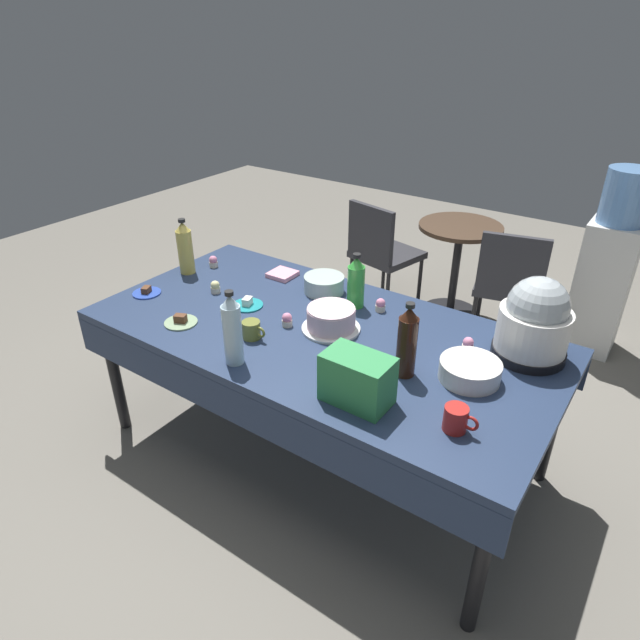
{
  "coord_description": "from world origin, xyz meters",
  "views": [
    {
      "loc": [
        1.28,
        -1.83,
        2.06
      ],
      "look_at": [
        0.0,
        0.0,
        0.8
      ],
      "focal_mm": 30.9,
      "sensor_mm": 36.0,
      "label": 1
    }
  ],
  "objects_px": {
    "soda_carton": "(357,379)",
    "cupcake_vanilla": "(468,345)",
    "slow_cooker": "(534,322)",
    "dessert_plate_cobalt": "(147,292)",
    "dessert_plate_sage": "(181,321)",
    "soda_bottle_lime_soda": "(356,282)",
    "potluck_table": "(320,340)",
    "dessert_plate_teal": "(248,304)",
    "cupcake_berry": "(213,262)",
    "ceramic_snack_bowl": "(470,371)",
    "round_cafe_table": "(457,254)",
    "cupcake_cocoa": "(215,287)",
    "coffee_mug_red": "(456,419)",
    "coffee_mug_olive": "(252,330)",
    "water_cooler": "(607,269)",
    "soda_bottle_ginger_ale": "(185,248)",
    "soda_bottle_water": "(232,330)",
    "cupcake_mint": "(287,320)",
    "soda_bottle_cola": "(407,342)",
    "frosted_layer_cake": "(331,319)",
    "maroon_chair_right": "(510,281)",
    "cupcake_rose": "(380,305)",
    "glass_salad_bowl": "(324,284)",
    "maroon_chair_left": "(381,249)"
  },
  "relations": [
    {
      "from": "coffee_mug_olive",
      "to": "potluck_table",
      "type": "bearing_deg",
      "value": 48.88
    },
    {
      "from": "water_cooler",
      "to": "soda_bottle_ginger_ale",
      "type": "bearing_deg",
      "value": -136.14
    },
    {
      "from": "ceramic_snack_bowl",
      "to": "round_cafe_table",
      "type": "xyz_separation_m",
      "value": [
        -0.78,
        1.82,
        -0.29
      ]
    },
    {
      "from": "cupcake_berry",
      "to": "cupcake_mint",
      "type": "height_order",
      "value": "same"
    },
    {
      "from": "frosted_layer_cake",
      "to": "cupcake_vanilla",
      "type": "height_order",
      "value": "frosted_layer_cake"
    },
    {
      "from": "cupcake_rose",
      "to": "water_cooler",
      "type": "relative_size",
      "value": 0.05
    },
    {
      "from": "frosted_layer_cake",
      "to": "slow_cooker",
      "type": "distance_m",
      "value": 0.89
    },
    {
      "from": "soda_carton",
      "to": "cupcake_vanilla",
      "type": "bearing_deg",
      "value": 70.22
    },
    {
      "from": "cupcake_cocoa",
      "to": "cupcake_mint",
      "type": "distance_m",
      "value": 0.53
    },
    {
      "from": "glass_salad_bowl",
      "to": "coffee_mug_olive",
      "type": "xyz_separation_m",
      "value": [
        0.0,
        -0.58,
        -0.0
      ]
    },
    {
      "from": "potluck_table",
      "to": "dessert_plate_teal",
      "type": "bearing_deg",
      "value": -177.68
    },
    {
      "from": "ceramic_snack_bowl",
      "to": "maroon_chair_right",
      "type": "height_order",
      "value": "maroon_chair_right"
    },
    {
      "from": "potluck_table",
      "to": "ceramic_snack_bowl",
      "type": "bearing_deg",
      "value": 1.44
    },
    {
      "from": "frosted_layer_cake",
      "to": "soda_bottle_ginger_ale",
      "type": "distance_m",
      "value": 1.04
    },
    {
      "from": "dessert_plate_teal",
      "to": "coffee_mug_olive",
      "type": "height_order",
      "value": "coffee_mug_olive"
    },
    {
      "from": "slow_cooker",
      "to": "dessert_plate_sage",
      "type": "height_order",
      "value": "slow_cooker"
    },
    {
      "from": "maroon_chair_left",
      "to": "soda_bottle_cola",
      "type": "bearing_deg",
      "value": -58.25
    },
    {
      "from": "glass_salad_bowl",
      "to": "cupcake_vanilla",
      "type": "relative_size",
      "value": 3.18
    },
    {
      "from": "dessert_plate_cobalt",
      "to": "cupcake_cocoa",
      "type": "bearing_deg",
      "value": 37.23
    },
    {
      "from": "coffee_mug_red",
      "to": "maroon_chair_left",
      "type": "height_order",
      "value": "maroon_chair_left"
    },
    {
      "from": "dessert_plate_teal",
      "to": "cupcake_berry",
      "type": "relative_size",
      "value": 2.33
    },
    {
      "from": "cupcake_berry",
      "to": "soda_bottle_water",
      "type": "height_order",
      "value": "soda_bottle_water"
    },
    {
      "from": "potluck_table",
      "to": "cupcake_rose",
      "type": "distance_m",
      "value": 0.36
    },
    {
      "from": "dessert_plate_teal",
      "to": "coffee_mug_red",
      "type": "relative_size",
      "value": 1.22
    },
    {
      "from": "frosted_layer_cake",
      "to": "dessert_plate_teal",
      "type": "xyz_separation_m",
      "value": [
        -0.48,
        -0.05,
        -0.04
      ]
    },
    {
      "from": "glass_salad_bowl",
      "to": "dessert_plate_cobalt",
      "type": "height_order",
      "value": "glass_salad_bowl"
    },
    {
      "from": "soda_bottle_lime_soda",
      "to": "maroon_chair_left",
      "type": "bearing_deg",
      "value": 113.66
    },
    {
      "from": "slow_cooker",
      "to": "coffee_mug_red",
      "type": "xyz_separation_m",
      "value": [
        -0.07,
        -0.64,
        -0.12
      ]
    },
    {
      "from": "soda_bottle_lime_soda",
      "to": "soda_bottle_ginger_ale",
      "type": "distance_m",
      "value": 1.02
    },
    {
      "from": "potluck_table",
      "to": "dessert_plate_teal",
      "type": "distance_m",
      "value": 0.44
    },
    {
      "from": "dessert_plate_sage",
      "to": "soda_bottle_lime_soda",
      "type": "height_order",
      "value": "soda_bottle_lime_soda"
    },
    {
      "from": "frosted_layer_cake",
      "to": "soda_bottle_lime_soda",
      "type": "bearing_deg",
      "value": 96.81
    },
    {
      "from": "soda_bottle_cola",
      "to": "soda_bottle_lime_soda",
      "type": "bearing_deg",
      "value": 140.68
    },
    {
      "from": "soda_carton",
      "to": "cupcake_mint",
      "type": "bearing_deg",
      "value": 152.52
    },
    {
      "from": "cupcake_berry",
      "to": "soda_bottle_lime_soda",
      "type": "height_order",
      "value": "soda_bottle_lime_soda"
    },
    {
      "from": "slow_cooker",
      "to": "dessert_plate_cobalt",
      "type": "bearing_deg",
      "value": -163.32
    },
    {
      "from": "ceramic_snack_bowl",
      "to": "soda_bottle_lime_soda",
      "type": "distance_m",
      "value": 0.77
    },
    {
      "from": "round_cafe_table",
      "to": "maroon_chair_right",
      "type": "bearing_deg",
      "value": -25.56
    },
    {
      "from": "cupcake_berry",
      "to": "slow_cooker",
      "type": "bearing_deg",
      "value": 2.91
    },
    {
      "from": "cupcake_berry",
      "to": "cupcake_cocoa",
      "type": "bearing_deg",
      "value": -43.6
    },
    {
      "from": "cupcake_vanilla",
      "to": "soda_bottle_ginger_ale",
      "type": "bearing_deg",
      "value": -175.81
    },
    {
      "from": "cupcake_berry",
      "to": "soda_bottle_ginger_ale",
      "type": "height_order",
      "value": "soda_bottle_ginger_ale"
    },
    {
      "from": "cupcake_rose",
      "to": "soda_bottle_water",
      "type": "distance_m",
      "value": 0.82
    },
    {
      "from": "glass_salad_bowl",
      "to": "coffee_mug_olive",
      "type": "height_order",
      "value": "glass_salad_bowl"
    },
    {
      "from": "ceramic_snack_bowl",
      "to": "water_cooler",
      "type": "height_order",
      "value": "water_cooler"
    },
    {
      "from": "dessert_plate_cobalt",
      "to": "maroon_chair_right",
      "type": "bearing_deg",
      "value": 52.97
    },
    {
      "from": "ceramic_snack_bowl",
      "to": "soda_bottle_water",
      "type": "distance_m",
      "value": 0.98
    },
    {
      "from": "cupcake_berry",
      "to": "coffee_mug_olive",
      "type": "relative_size",
      "value": 0.55
    },
    {
      "from": "slow_cooker",
      "to": "soda_bottle_lime_soda",
      "type": "distance_m",
      "value": 0.86
    },
    {
      "from": "soda_bottle_lime_soda",
      "to": "cupcake_rose",
      "type": "bearing_deg",
      "value": 11.41
    }
  ]
}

